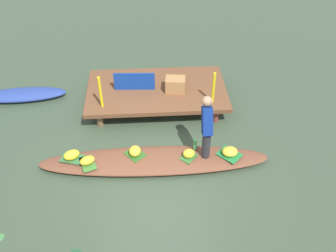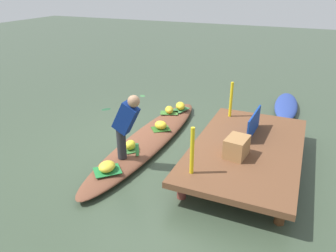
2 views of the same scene
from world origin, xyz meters
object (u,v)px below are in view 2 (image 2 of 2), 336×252
produce_crate (237,147)px  banana_bunch_2 (169,110)px  vendor_boat (149,139)px  market_banner (254,124)px  banana_bunch_1 (180,106)px  banana_bunch_0 (130,145)px  water_bottle (137,150)px  banana_bunch_4 (107,166)px  vendor_person (126,123)px  moored_boat (286,106)px  banana_bunch_3 (161,125)px

produce_crate → banana_bunch_2: bearing=-132.8°
vendor_boat → market_banner: market_banner is taller
vendor_boat → banana_bunch_1: size_ratio=14.43×
banana_bunch_0 → banana_bunch_1: (-2.25, 0.11, 0.00)m
banana_bunch_0 → produce_crate: (-0.11, 1.92, 0.31)m
water_bottle → produce_crate: 1.74m
banana_bunch_4 → water_bottle: (-0.66, 0.21, 0.03)m
banana_bunch_2 → vendor_person: bearing=4.6°
banana_bunch_1 → banana_bunch_0: bearing=-2.7°
moored_boat → banana_bunch_2: banana_bunch_2 is taller
market_banner → water_bottle: bearing=-53.7°
banana_bunch_3 → banana_bunch_0: bearing=-7.6°
banana_bunch_4 → water_bottle: 0.69m
banana_bunch_0 → banana_bunch_1: size_ratio=0.74×
produce_crate → banana_bunch_1: bearing=-139.7°
moored_boat → banana_bunch_3: (2.72, -2.29, 0.17)m
banana_bunch_2 → banana_bunch_3: size_ratio=1.13×
water_bottle → banana_bunch_3: bearing=-176.0°
market_banner → produce_crate: market_banner is taller
banana_bunch_3 → market_banner: bearing=89.9°
moored_boat → vendor_person: (4.09, -2.30, 0.77)m
banana_bunch_1 → banana_bunch_4: banana_bunch_1 is taller
banana_bunch_1 → banana_bunch_3: (1.21, 0.03, -0.00)m
water_bottle → moored_boat: bearing=150.5°
water_bottle → market_banner: bearing=123.2°
vendor_boat → moored_boat: 3.91m
banana_bunch_3 → banana_bunch_4: banana_bunch_3 is taller
moored_boat → water_bottle: water_bottle is taller
vendor_boat → banana_bunch_2: (-1.26, -0.09, 0.18)m
banana_bunch_0 → water_bottle: size_ratio=1.00×
moored_boat → banana_bunch_3: banana_bunch_3 is taller
vendor_boat → moored_boat: moored_boat is taller
banana_bunch_2 → vendor_person: vendor_person is taller
banana_bunch_3 → market_banner: market_banner is taller
moored_boat → banana_bunch_3: 3.56m
moored_boat → banana_bunch_3: bearing=-43.2°
banana_bunch_0 → water_bottle: 0.27m
water_bottle → produce_crate: size_ratio=0.52×
market_banner → vendor_person: bearing=-51.2°
banana_bunch_0 → vendor_boat: bearing=176.9°
water_bottle → produce_crate: produce_crate is taller
vendor_boat → banana_bunch_1: banana_bunch_1 is taller
banana_bunch_1 → banana_bunch_4: size_ratio=1.02×
banana_bunch_1 → water_bottle: 2.40m
banana_bunch_1 → banana_bunch_3: bearing=1.6°
banana_bunch_4 → vendor_person: (-0.47, 0.11, 0.60)m
banana_bunch_4 → produce_crate: produce_crate is taller
moored_boat → banana_bunch_1: (1.51, -2.33, 0.18)m
banana_bunch_0 → water_bottle: bearing=56.9°
banana_bunch_1 → banana_bunch_2: 0.35m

